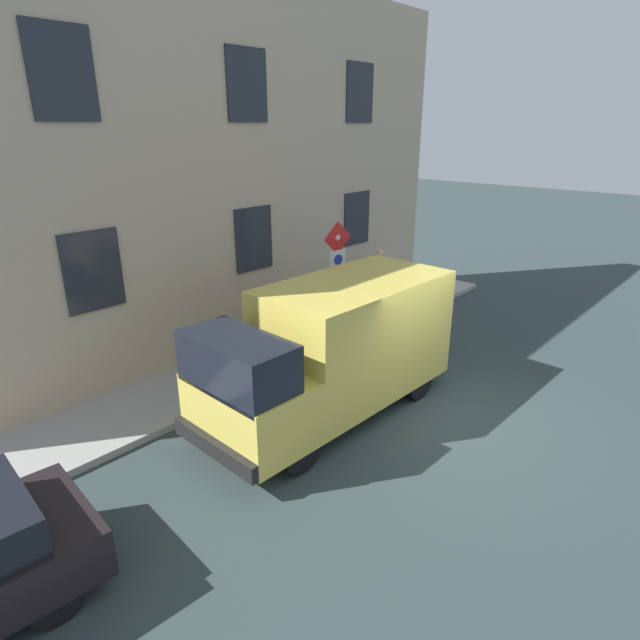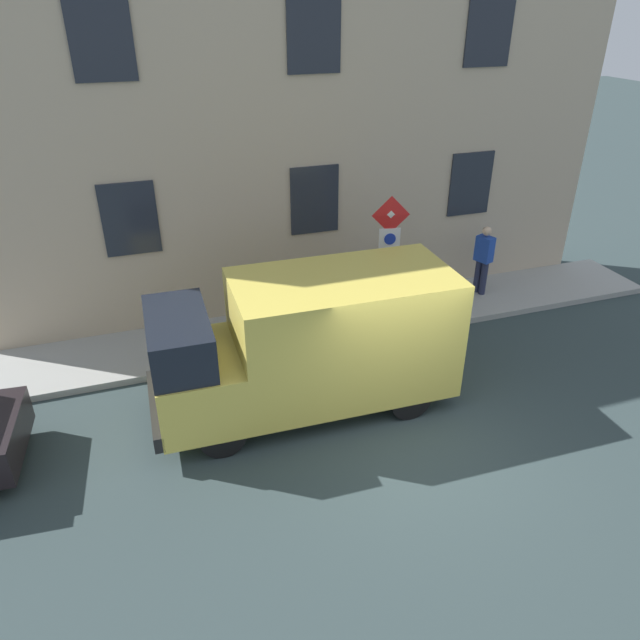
# 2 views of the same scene
# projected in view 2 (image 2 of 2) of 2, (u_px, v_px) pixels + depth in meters

# --- Properties ---
(ground_plane) EXTENTS (80.00, 80.00, 0.00)m
(ground_plane) POSITION_uv_depth(u_px,v_px,m) (406.00, 434.00, 10.24)
(ground_plane) COLOR #303E3F
(sidewalk_slab) EXTENTS (1.95, 16.29, 0.14)m
(sidewalk_slab) POSITION_uv_depth(u_px,v_px,m) (328.00, 323.00, 13.55)
(sidewalk_slab) COLOR #9F9F9A
(sidewalk_slab) RESTS_ON ground_plane
(building_facade) EXTENTS (0.75, 14.29, 8.35)m
(building_facade) POSITION_uv_depth(u_px,v_px,m) (309.00, 127.00, 12.67)
(building_facade) COLOR #C0AC91
(building_facade) RESTS_ON ground_plane
(sign_post_stacked) EXTENTS (0.19, 0.55, 2.90)m
(sign_post_stacked) POSITION_uv_depth(u_px,v_px,m) (389.00, 246.00, 12.24)
(sign_post_stacked) COLOR #474C47
(sign_post_stacked) RESTS_ON sidewalk_slab
(delivery_van) EXTENTS (2.13, 5.38, 2.50)m
(delivery_van) POSITION_uv_depth(u_px,v_px,m) (310.00, 342.00, 10.36)
(delivery_van) COLOR #E0C951
(delivery_van) RESTS_ON ground_plane
(bicycle_black) EXTENTS (0.48, 1.72, 0.89)m
(bicycle_black) POSITION_uv_depth(u_px,v_px,m) (407.00, 285.00, 14.30)
(bicycle_black) COLOR black
(bicycle_black) RESTS_ON sidewalk_slab
(bicycle_purple) EXTENTS (0.46, 1.71, 0.89)m
(bicycle_purple) POSITION_uv_depth(u_px,v_px,m) (369.00, 291.00, 14.02)
(bicycle_purple) COLOR black
(bicycle_purple) RESTS_ON sidewalk_slab
(bicycle_red) EXTENTS (0.46, 1.71, 0.89)m
(bicycle_red) POSITION_uv_depth(u_px,v_px,m) (329.00, 297.00, 13.74)
(bicycle_red) COLOR black
(bicycle_red) RESTS_ON sidewalk_slab
(pedestrian) EXTENTS (0.47, 0.38, 1.72)m
(pedestrian) POSITION_uv_depth(u_px,v_px,m) (483.00, 258.00, 14.33)
(pedestrian) COLOR #262B47
(pedestrian) RESTS_ON sidewalk_slab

